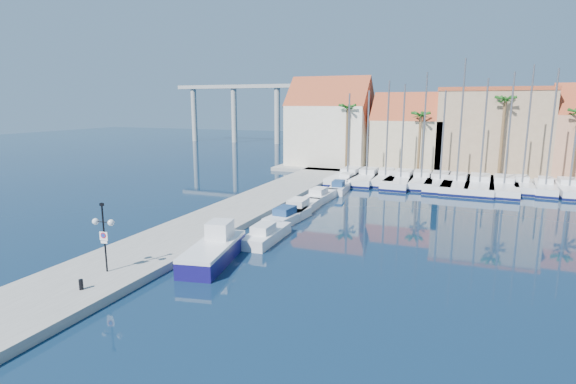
{
  "coord_description": "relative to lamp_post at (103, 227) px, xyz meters",
  "views": [
    {
      "loc": [
        10.19,
        -20.63,
        9.93
      ],
      "look_at": [
        -2.86,
        11.78,
        3.0
      ],
      "focal_mm": 28.0,
      "sensor_mm": 36.0,
      "label": 1
    }
  ],
  "objects": [
    {
      "name": "sailboat_10",
      "position": [
        27.02,
        38.55,
        -2.5
      ],
      "size": [
        2.91,
        8.48,
        13.61
      ],
      "rotation": [
        0.0,
        0.0,
        -0.09
      ],
      "color": "white",
      "rests_on": "ground"
    },
    {
      "name": "motorboat_west_4",
      "position": [
        5.33,
        29.93,
        -2.63
      ],
      "size": [
        2.13,
        5.47,
        1.4
      ],
      "rotation": [
        0.0,
        0.0,
        0.08
      ],
      "color": "white",
      "rests_on": "ground"
    },
    {
      "name": "palm_0",
      "position": [
        2.44,
        44.02,
        5.94
      ],
      "size": [
        2.6,
        2.6,
        10.15
      ],
      "color": "brown",
      "rests_on": "shore_north"
    },
    {
      "name": "palm_1",
      "position": [
        12.44,
        44.02,
        5.0
      ],
      "size": [
        2.6,
        2.6,
        9.15
      ],
      "color": "brown",
      "rests_on": "shore_north"
    },
    {
      "name": "sailboat_7",
      "position": [
        20.14,
        37.61,
        -2.58
      ],
      "size": [
        3.45,
        11.84,
        12.66
      ],
      "rotation": [
        0.0,
        0.0,
        -0.03
      ],
      "color": "white",
      "rests_on": "ground"
    },
    {
      "name": "sailboat_9",
      "position": [
        24.64,
        38.94,
        -2.48
      ],
      "size": [
        2.26,
        8.11,
        14.07
      ],
      "rotation": [
        0.0,
        0.0,
        0.01
      ],
      "color": "white",
      "rests_on": "ground"
    },
    {
      "name": "sailboat_11",
      "position": [
        29.28,
        38.66,
        -2.55
      ],
      "size": [
        2.64,
        9.48,
        12.27
      ],
      "rotation": [
        0.0,
        0.0,
        -0.01
      ],
      "color": "white",
      "rests_on": "ground"
    },
    {
      "name": "sailboat_2",
      "position": [
        9.1,
        38.53,
        -2.55
      ],
      "size": [
        3.29,
        10.16,
        12.66
      ],
      "rotation": [
        0.0,
        0.0,
        0.06
      ],
      "color": "white",
      "rests_on": "ground"
    },
    {
      "name": "motorboat_west_5",
      "position": [
        4.85,
        35.74,
        -2.63
      ],
      "size": [
        2.2,
        6.05,
        1.4
      ],
      "rotation": [
        0.0,
        0.0,
        -0.05
      ],
      "color": "white",
      "rests_on": "ground"
    },
    {
      "name": "lamp_post",
      "position": [
        0.0,
        0.0,
        0.0
      ],
      "size": [
        1.36,
        0.48,
        4.02
      ],
      "rotation": [
        0.0,
        0.0,
        0.12
      ],
      "color": "black",
      "rests_on": "quay_west"
    },
    {
      "name": "ground",
      "position": [
        8.44,
        2.02,
        -3.14
      ],
      "size": [
        260.0,
        260.0,
        0.0
      ],
      "primitive_type": "plane",
      "color": "#081932",
      "rests_on": "ground"
    },
    {
      "name": "building_2",
      "position": [
        21.44,
        50.02,
        3.12
      ],
      "size": [
        14.2,
        10.2,
        11.5
      ],
      "color": "#9E8161",
      "rests_on": "shore_north"
    },
    {
      "name": "sailboat_6",
      "position": [
        17.66,
        37.52,
        -2.55
      ],
      "size": [
        3.49,
        11.53,
        14.88
      ],
      "rotation": [
        0.0,
        0.0,
        -0.04
      ],
      "color": "white",
      "rests_on": "ground"
    },
    {
      "name": "sailboat_4",
      "position": [
        13.49,
        38.39,
        -2.55
      ],
      "size": [
        3.35,
        10.6,
        13.49
      ],
      "rotation": [
        0.0,
        0.0,
        0.06
      ],
      "color": "white",
      "rests_on": "ground"
    },
    {
      "name": "motorboat_west_2",
      "position": [
        4.63,
        19.11,
        -2.63
      ],
      "size": [
        2.32,
        6.65,
        1.4
      ],
      "rotation": [
        0.0,
        0.0,
        0.03
      ],
      "color": "white",
      "rests_on": "ground"
    },
    {
      "name": "building_0",
      "position": [
        -1.56,
        49.02,
        3.38
      ],
      "size": [
        12.3,
        9.0,
        13.5
      ],
      "color": "beige",
      "rests_on": "shore_north"
    },
    {
      "name": "sailboat_8",
      "position": [
        22.73,
        37.75,
        -2.57
      ],
      "size": [
        3.66,
        11.76,
        13.3
      ],
      "rotation": [
        0.0,
        0.0,
        -0.05
      ],
      "color": "white",
      "rests_on": "ground"
    },
    {
      "name": "building_1",
      "position": [
        10.44,
        49.02,
        2.16
      ],
      "size": [
        10.3,
        8.0,
        11.0
      ],
      "color": "tan",
      "rests_on": "shore_north"
    },
    {
      "name": "motorboat_west_1",
      "position": [
        4.77,
        15.68,
        -2.63
      ],
      "size": [
        2.35,
        5.95,
        1.4
      ],
      "rotation": [
        0.0,
        0.0,
        -0.09
      ],
      "color": "white",
      "rests_on": "ground"
    },
    {
      "name": "sailboat_3",
      "position": [
        11.15,
        37.89,
        -2.58
      ],
      "size": [
        3.47,
        11.77,
        12.16
      ],
      "rotation": [
        0.0,
        0.0,
        -0.03
      ],
      "color": "white",
      "rests_on": "ground"
    },
    {
      "name": "fishing_boat",
      "position": [
        4.06,
        4.95,
        -2.37
      ],
      "size": [
        3.4,
        6.96,
        2.33
      ],
      "rotation": [
        0.0,
        0.0,
        0.18
      ],
      "color": "#140E55",
      "rests_on": "ground"
    },
    {
      "name": "palm_2",
      "position": [
        22.44,
        44.02,
        6.88
      ],
      "size": [
        2.6,
        2.6,
        11.15
      ],
      "color": "brown",
      "rests_on": "shore_north"
    },
    {
      "name": "quay_west",
      "position": [
        -0.56,
        15.52,
        -2.89
      ],
      "size": [
        6.0,
        77.0,
        0.5
      ],
      "primitive_type": "cube",
      "color": "gray",
      "rests_on": "ground"
    },
    {
      "name": "sailboat_0",
      "position": [
        4.49,
        37.78,
        -2.58
      ],
      "size": [
        3.65,
        11.33,
        11.12
      ],
      "rotation": [
        0.0,
        0.0,
        -0.06
      ],
      "color": "white",
      "rests_on": "ground"
    },
    {
      "name": "motorboat_west_3",
      "position": [
        4.73,
        24.88,
        -2.63
      ],
      "size": [
        2.2,
        6.07,
        1.4
      ],
      "rotation": [
        0.0,
        0.0,
        -0.05
      ],
      "color": "white",
      "rests_on": "ground"
    },
    {
      "name": "shore_north",
      "position": [
        18.44,
        50.02,
        -2.89
      ],
      "size": [
        54.0,
        16.0,
        0.5
      ],
      "primitive_type": "cube",
      "color": "gray",
      "rests_on": "ground"
    },
    {
      "name": "sailboat_5",
      "position": [
        15.76,
        37.85,
        -2.59
      ],
      "size": [
        3.26,
        11.64,
        11.36
      ],
      "rotation": [
        0.0,
        0.0,
        -0.02
      ],
      "color": "white",
      "rests_on": "ground"
    },
    {
      "name": "bollard",
      "position": [
        0.65,
        -2.47,
        -2.36
      ],
      "size": [
        0.22,
        0.22,
        0.55
      ],
      "primitive_type": "cylinder",
      "color": "black",
      "rests_on": "quay_west"
    },
    {
      "name": "sailboat_1",
      "position": [
        6.82,
        38.06,
        -2.58
      ],
      "size": [
        2.89,
        10.78,
        11.44
      ],
      "rotation": [
        0.0,
        0.0,
        -0.0
      ],
      "color": "white",
      "rests_on": "ground"
    },
    {
      "name": "motorboat_west_0",
      "position": [
        5.36,
        10.03,
        -2.63
      ],
      "size": [
        1.92,
        5.63,
        1.4
      ],
      "rotation": [
        0.0,
        0.0,
        0.02
      ],
      "color": "white",
      "rests_on": "ground"
    },
    {
      "name": "viaduct",
      "position": [
        -30.63,
        84.02,
        7.11
      ],
      "size": [
        48.0,
        2.2,
        14.45
      ],
      "color": "#9E9E99",
      "rests_on": "ground"
    }
  ]
}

